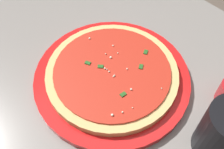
% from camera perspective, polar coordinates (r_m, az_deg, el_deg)
% --- Properties ---
extents(restaurant_table, '(1.10, 0.80, 0.74)m').
position_cam_1_polar(restaurant_table, '(0.70, -1.96, -8.32)').
color(restaurant_table, black).
rests_on(restaurant_table, ground_plane).
extents(serving_plate, '(0.33, 0.33, 0.02)m').
position_cam_1_polar(serving_plate, '(0.58, 0.00, -0.70)').
color(serving_plate, red).
rests_on(serving_plate, restaurant_table).
extents(pizza, '(0.28, 0.28, 0.02)m').
position_cam_1_polar(pizza, '(0.57, 0.00, 0.33)').
color(pizza, '#DBB26B').
rests_on(pizza, serving_plate).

